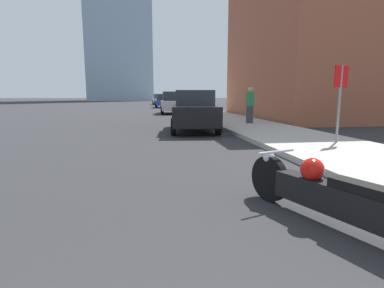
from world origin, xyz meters
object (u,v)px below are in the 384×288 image
(motorcycle, at_px, (332,195))
(stop_sign, at_px, (340,91))
(parked_car_black, at_px, (194,111))
(pedestrian, at_px, (250,105))
(parked_car_blue, at_px, (163,101))
(parked_car_silver, at_px, (173,103))
(parked_car_white, at_px, (159,99))

(motorcycle, xyz_separation_m, stop_sign, (3.39, 4.89, 1.24))
(motorcycle, height_order, parked_car_black, parked_car_black)
(pedestrian, bearing_deg, parked_car_black, -151.31)
(motorcycle, distance_m, parked_car_black, 9.46)
(parked_car_blue, bearing_deg, parked_car_silver, -90.01)
(motorcycle, relative_size, parked_car_silver, 0.62)
(parked_car_blue, bearing_deg, pedestrian, -83.40)
(parked_car_black, distance_m, parked_car_blue, 25.24)
(parked_car_black, bearing_deg, pedestrian, 34.47)
(parked_car_silver, height_order, stop_sign, stop_sign)
(parked_car_black, height_order, parked_car_blue, parked_car_black)
(motorcycle, bearing_deg, stop_sign, 35.30)
(pedestrian, bearing_deg, parked_car_white, 94.40)
(parked_car_blue, relative_size, pedestrian, 2.37)
(parked_car_blue, bearing_deg, parked_car_white, 89.00)
(motorcycle, height_order, parked_car_silver, parked_car_silver)
(parked_car_blue, bearing_deg, stop_sign, -84.03)
(parked_car_black, xyz_separation_m, parked_car_blue, (0.10, 25.24, -0.05))
(motorcycle, distance_m, pedestrian, 11.50)
(parked_car_silver, height_order, pedestrian, pedestrian)
(parked_car_white, height_order, stop_sign, stop_sign)
(motorcycle, bearing_deg, pedestrian, 55.12)
(parked_car_black, relative_size, parked_car_blue, 1.06)
(parked_car_black, distance_m, stop_sign, 5.76)
(motorcycle, height_order, parked_car_white, parked_car_white)
(parked_car_black, relative_size, stop_sign, 2.02)
(stop_sign, bearing_deg, parked_car_black, 127.16)
(pedestrian, bearing_deg, parked_car_blue, 97.04)
(parked_car_black, bearing_deg, stop_sign, -47.07)
(stop_sign, bearing_deg, parked_car_white, 94.35)
(parked_car_blue, height_order, pedestrian, pedestrian)
(motorcycle, relative_size, pedestrian, 1.47)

